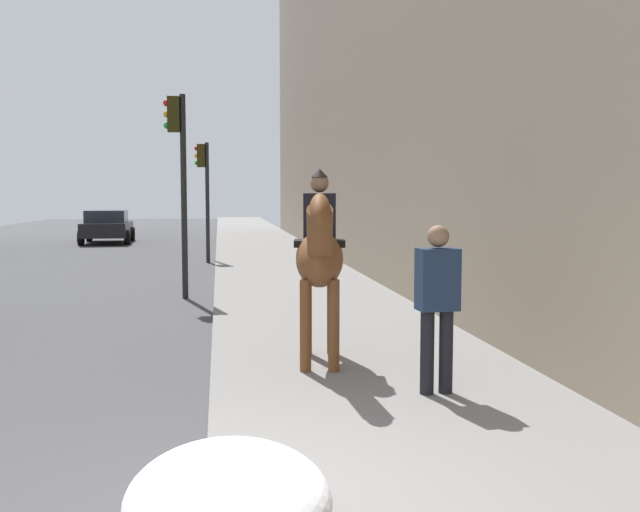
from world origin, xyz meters
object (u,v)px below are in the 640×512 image
(pedestrian_greeting, at_px, (437,297))
(traffic_light_near_curb, at_px, (179,163))
(traffic_light_far_curb, at_px, (204,182))
(car_near_lane, at_px, (107,226))
(mounted_horse_near, at_px, (320,256))

(pedestrian_greeting, height_order, traffic_light_near_curb, traffic_light_near_curb)
(traffic_light_near_curb, relative_size, traffic_light_far_curb, 1.11)
(car_near_lane, distance_m, traffic_light_near_curb, 18.15)
(pedestrian_greeting, distance_m, traffic_light_far_curb, 16.03)
(mounted_horse_near, height_order, car_near_lane, mounted_horse_near)
(mounted_horse_near, relative_size, car_near_lane, 0.55)
(pedestrian_greeting, relative_size, traffic_light_near_curb, 0.41)
(pedestrian_greeting, relative_size, traffic_light_far_curb, 0.46)
(mounted_horse_near, distance_m, pedestrian_greeting, 1.77)
(car_near_lane, distance_m, traffic_light_far_curb, 10.87)
(mounted_horse_near, height_order, traffic_light_near_curb, traffic_light_near_curb)
(car_near_lane, xyz_separation_m, traffic_light_far_curb, (-9.80, -4.38, 1.75))
(car_near_lane, relative_size, traffic_light_far_curb, 1.12)
(car_near_lane, relative_size, traffic_light_near_curb, 1.01)
(mounted_horse_near, distance_m, traffic_light_near_curb, 6.95)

